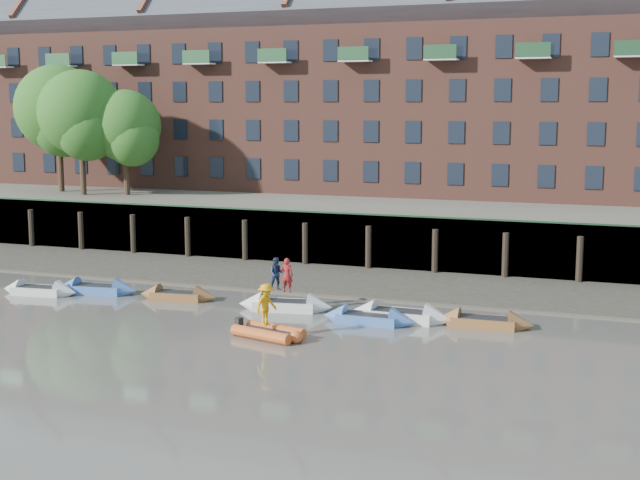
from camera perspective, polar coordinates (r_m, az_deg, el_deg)
The scene contains 18 objects.
ground at distance 32.25m, azimuth -5.00°, elevation -8.81°, with size 220.00×220.00×0.00m, color #5E5952.
foreshore at distance 48.63m, azimuth 4.05°, elevation -2.81°, with size 110.00×8.00×0.50m, color #3D382F.
mud_band at distance 45.44m, azimuth 2.85°, elevation -3.62°, with size 110.00×1.60×0.10m, color #4C4336.
river_wall at distance 52.51m, azimuth 5.40°, elevation -0.21°, with size 110.00×1.23×3.30m.
bank_terrace at distance 65.65m, azimuth 8.45°, elevation 1.53°, with size 110.00×28.00×3.20m, color #5E594D.
apartment_terrace at distance 66.19m, azimuth 8.85°, elevation 11.31°, with size 80.60×15.56×20.98m.
tree_cluster at distance 67.43m, azimuth -15.09°, elevation 7.82°, with size 11.76×7.74×9.40m.
rowboat_0 at distance 47.98m, azimuth -17.52°, elevation -3.10°, with size 4.26×1.62×1.21m.
rowboat_1 at distance 47.43m, azimuth -14.10°, elevation -3.07°, with size 4.53×1.86×1.28m.
rowboat_2 at distance 45.12m, azimuth -9.09°, elevation -3.54°, with size 4.14×1.61×1.17m.
rowboat_3 at distance 42.35m, azimuth -2.24°, elevation -4.21°, with size 4.71×2.03×1.32m.
rowboat_4 at distance 39.86m, azimuth 3.11°, elevation -5.06°, with size 4.27×1.26×1.24m.
rowboat_5 at distance 40.45m, azimuth 5.15°, elevation -4.84°, with size 4.81×1.53×1.39m.
rowboat_6 at distance 39.85m, azimuth 10.45°, elevation -5.19°, with size 4.35×1.38×1.25m.
rib_tender at distance 37.44m, azimuth -3.16°, elevation -5.93°, with size 3.28×2.22×0.55m.
person_rower_a at distance 42.00m, azimuth -2.13°, elevation -2.26°, with size 0.60×0.39×1.64m, color maroon.
person_rower_b at distance 42.50m, azimuth -2.78°, elevation -2.17°, with size 0.77×0.60×1.58m, color #19233F.
person_rib_crew at distance 37.28m, azimuth -3.47°, elevation -4.15°, with size 1.15×0.66×1.78m, color orange.
Camera 1 is at (13.18, -27.80, 9.69)m, focal length 50.00 mm.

